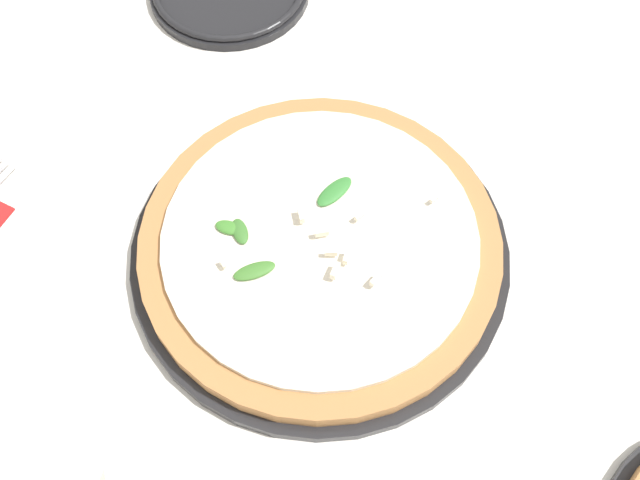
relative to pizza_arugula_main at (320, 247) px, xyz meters
The scene contains 3 objects.
ground_plane 0.04m from the pizza_arugula_main, 34.13° to the right, with size 6.00×6.00×0.00m, color silver.
pizza_arugula_main is the anchor object (origin of this frame).
wine_glass 0.30m from the pizza_arugula_main, behind, with size 0.08×0.08×0.17m.
Camera 1 is at (-0.30, -0.17, 0.63)m, focal length 42.00 mm.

